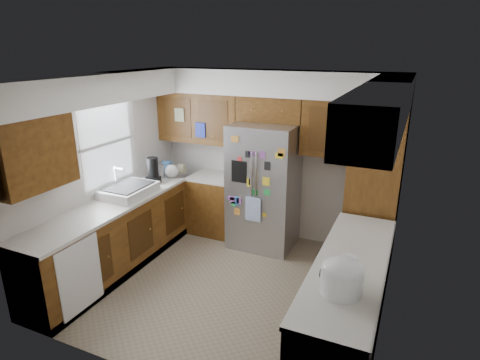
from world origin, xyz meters
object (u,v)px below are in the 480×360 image
object	(u,v)px
pantry	(374,191)
fridge	(264,186)
rice_cooker	(342,275)
paper_towel	(348,272)

from	to	relation	value
pantry	fridge	xyz separation A→B (m)	(-1.50, 0.05, -0.17)
fridge	rice_cooker	bearing A→B (deg)	-55.76
fridge	rice_cooker	world-z (taller)	fridge
paper_towel	fridge	bearing A→B (deg)	125.93
pantry	fridge	size ratio (longest dim) A/B	1.19
pantry	paper_towel	bearing A→B (deg)	-89.12
pantry	fridge	distance (m)	1.51
paper_towel	rice_cooker	bearing A→B (deg)	-109.55
fridge	paper_towel	bearing A→B (deg)	-54.07
rice_cooker	paper_towel	bearing A→B (deg)	70.45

